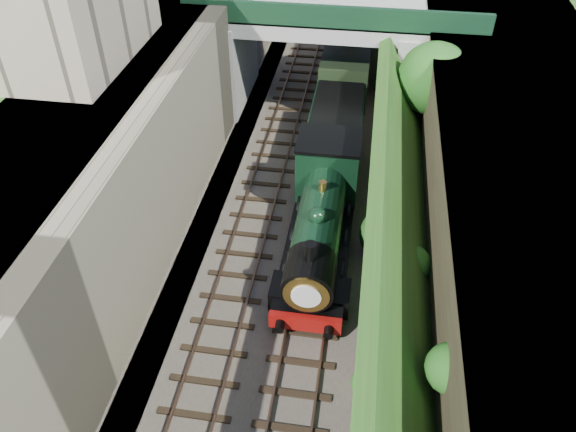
{
  "coord_description": "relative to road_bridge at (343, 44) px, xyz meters",
  "views": [
    {
      "loc": [
        2.63,
        -7.46,
        17.22
      ],
      "look_at": [
        0.0,
        9.45,
        2.96
      ],
      "focal_mm": 35.0,
      "sensor_mm": 36.0,
      "label": 1
    }
  ],
  "objects": [
    {
      "name": "retaining_wall",
      "position": [
        -6.44,
        -4.0,
        -0.58
      ],
      "size": [
        1.0,
        90.0,
        7.0
      ],
      "primitive_type": "cube",
      "color": "#756B56",
      "rests_on": "ground"
    },
    {
      "name": "tender",
      "position": [
        0.26,
        -5.85,
        -2.46
      ],
      "size": [
        2.7,
        6.0,
        3.05
      ],
      "color": "black",
      "rests_on": "trackbed"
    },
    {
      "name": "road_bridge",
      "position": [
        0.0,
        0.0,
        0.0
      ],
      "size": [
        16.0,
        6.4,
        7.25
      ],
      "color": "gray",
      "rests_on": "ground"
    },
    {
      "name": "embankment_slope",
      "position": [
        3.97,
        -6.68,
        -1.47
      ],
      "size": [
        4.57,
        90.0,
        6.36
      ],
      "color": "#1E4714",
      "rests_on": "ground"
    },
    {
      "name": "building_near",
      "position": [
        -10.44,
        -10.0,
        4.92
      ],
      "size": [
        4.0,
        8.0,
        4.0
      ],
      "primitive_type": "cube",
      "color": "gray",
      "rests_on": "street_plateau_left"
    },
    {
      "name": "track_right",
      "position": [
        0.26,
        -4.0,
        -3.83
      ],
      "size": [
        2.5,
        90.0,
        0.2
      ],
      "color": "black",
      "rests_on": "trackbed"
    },
    {
      "name": "coach_front",
      "position": [
        0.26,
        6.75,
        -2.03
      ],
      "size": [
        2.9,
        18.0,
        3.7
      ],
      "color": "black",
      "rests_on": "trackbed"
    },
    {
      "name": "tree",
      "position": [
        4.97,
        -5.04,
        0.57
      ],
      "size": [
        3.6,
        3.8,
        6.6
      ],
      "color": "black",
      "rests_on": "ground"
    },
    {
      "name": "locomotive",
      "position": [
        0.26,
        -13.22,
        -2.18
      ],
      "size": [
        3.1,
        10.22,
        3.83
      ],
      "color": "black",
      "rests_on": "trackbed"
    },
    {
      "name": "track_left",
      "position": [
        -2.94,
        -4.0,
        -3.83
      ],
      "size": [
        2.5,
        90.0,
        0.2
      ],
      "color": "black",
      "rests_on": "trackbed"
    },
    {
      "name": "trackbed",
      "position": [
        -0.94,
        -4.0,
        -3.98
      ],
      "size": [
        10.0,
        90.0,
        0.2
      ],
      "primitive_type": "cube",
      "color": "#473F38",
      "rests_on": "ground"
    },
    {
      "name": "street_plateau_left",
      "position": [
        -9.94,
        -4.0,
        -0.58
      ],
      "size": [
        6.0,
        90.0,
        7.0
      ],
      "primitive_type": "cube",
      "color": "#262628",
      "rests_on": "ground"
    },
    {
      "name": "street_plateau_right",
      "position": [
        8.56,
        -4.0,
        -0.95
      ],
      "size": [
        8.0,
        90.0,
        6.25
      ],
      "primitive_type": "cube",
      "color": "#262628",
      "rests_on": "ground"
    }
  ]
}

